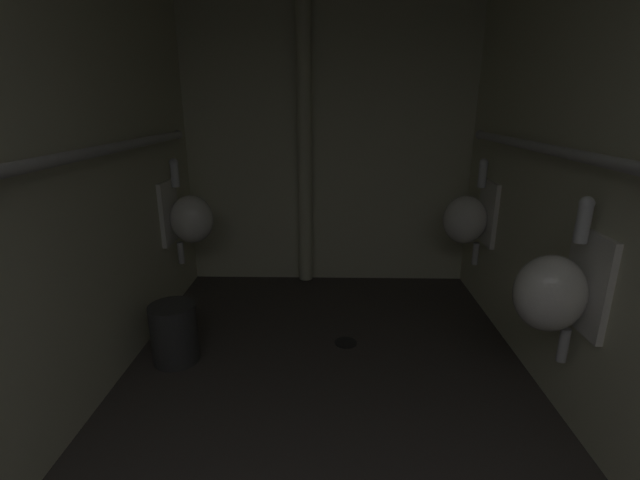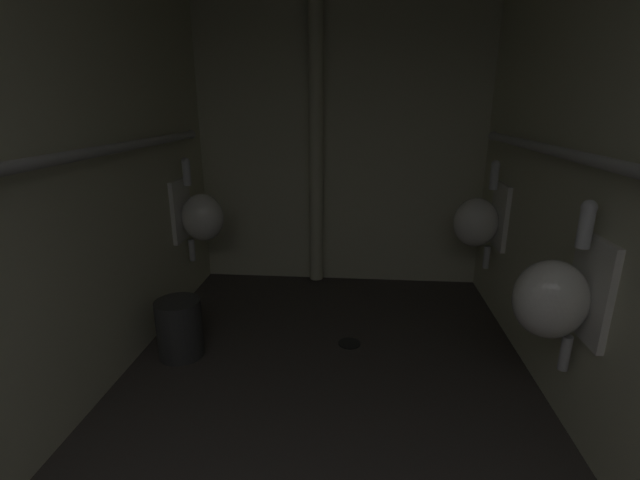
{
  "view_description": "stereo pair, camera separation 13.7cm",
  "coord_description": "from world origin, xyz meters",
  "px_view_note": "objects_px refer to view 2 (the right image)",
  "views": [
    {
      "loc": [
        0.01,
        0.03,
        1.44
      ],
      "look_at": [
        -0.04,
        2.14,
        0.78
      ],
      "focal_mm": 24.97,
      "sensor_mm": 36.0,
      "label": 1
    },
    {
      "loc": [
        0.15,
        0.03,
        1.44
      ],
      "look_at": [
        -0.04,
        2.14,
        0.78
      ],
      "focal_mm": 24.97,
      "sensor_mm": 36.0,
      "label": 2
    }
  ],
  "objects_px": {
    "urinal_right_far": "(479,221)",
    "waste_bin": "(180,328)",
    "floor_drain": "(349,343)",
    "standpipe_back_wall": "(316,137)",
    "urinal_left_mid": "(199,216)",
    "urinal_right_mid": "(556,297)"
  },
  "relations": [
    {
      "from": "urinal_left_mid",
      "to": "urinal_right_far",
      "type": "bearing_deg",
      "value": 0.75
    },
    {
      "from": "urinal_right_far",
      "to": "standpipe_back_wall",
      "type": "distance_m",
      "value": 1.35
    },
    {
      "from": "urinal_right_far",
      "to": "standpipe_back_wall",
      "type": "relative_size",
      "value": 0.32
    },
    {
      "from": "urinal_right_far",
      "to": "waste_bin",
      "type": "relative_size",
      "value": 2.17
    },
    {
      "from": "urinal_right_far",
      "to": "standpipe_back_wall",
      "type": "bearing_deg",
      "value": 159.27
    },
    {
      "from": "urinal_right_far",
      "to": "waste_bin",
      "type": "height_order",
      "value": "urinal_right_far"
    },
    {
      "from": "urinal_left_mid",
      "to": "urinal_right_mid",
      "type": "bearing_deg",
      "value": -32.1
    },
    {
      "from": "waste_bin",
      "to": "urinal_right_far",
      "type": "bearing_deg",
      "value": 22.69
    },
    {
      "from": "urinal_right_mid",
      "to": "standpipe_back_wall",
      "type": "xyz_separation_m",
      "value": [
        -1.17,
        1.7,
        0.52
      ]
    },
    {
      "from": "floor_drain",
      "to": "urinal_left_mid",
      "type": "bearing_deg",
      "value": 153.88
    },
    {
      "from": "floor_drain",
      "to": "urinal_right_mid",
      "type": "bearing_deg",
      "value": -38.72
    },
    {
      "from": "urinal_right_mid",
      "to": "waste_bin",
      "type": "relative_size",
      "value": 2.17
    },
    {
      "from": "standpipe_back_wall",
      "to": "waste_bin",
      "type": "bearing_deg",
      "value": -119.58
    },
    {
      "from": "urinal_left_mid",
      "to": "floor_drain",
      "type": "relative_size",
      "value": 5.39
    },
    {
      "from": "standpipe_back_wall",
      "to": "waste_bin",
      "type": "relative_size",
      "value": 6.69
    },
    {
      "from": "urinal_left_mid",
      "to": "standpipe_back_wall",
      "type": "xyz_separation_m",
      "value": [
        0.8,
        0.47,
        0.52
      ]
    },
    {
      "from": "floor_drain",
      "to": "urinal_right_far",
      "type": "bearing_deg",
      "value": 33.18
    },
    {
      "from": "urinal_right_far",
      "to": "floor_drain",
      "type": "distance_m",
      "value": 1.23
    },
    {
      "from": "urinal_left_mid",
      "to": "urinal_right_mid",
      "type": "height_order",
      "value": "same"
    },
    {
      "from": "urinal_right_far",
      "to": "standpipe_back_wall",
      "type": "height_order",
      "value": "standpipe_back_wall"
    },
    {
      "from": "urinal_left_mid",
      "to": "waste_bin",
      "type": "distance_m",
      "value": 0.9
    },
    {
      "from": "urinal_left_mid",
      "to": "waste_bin",
      "type": "relative_size",
      "value": 2.17
    }
  ]
}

